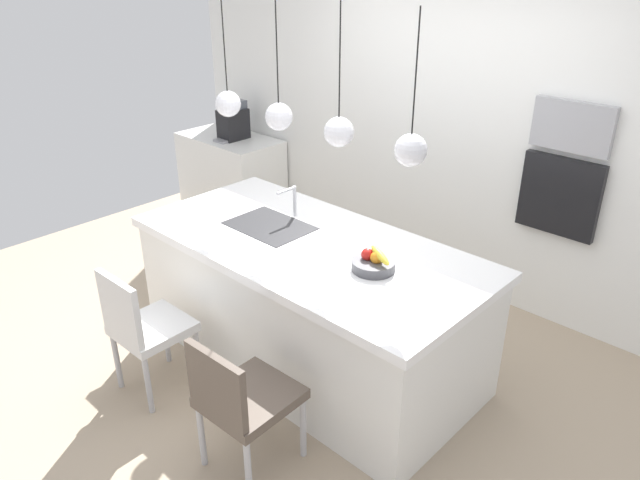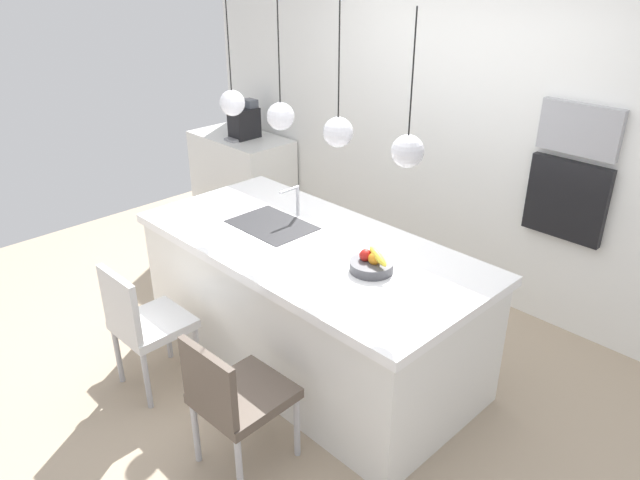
# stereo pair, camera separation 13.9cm
# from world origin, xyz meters

# --- Properties ---
(floor) EXTENTS (6.60, 6.60, 0.00)m
(floor) POSITION_xyz_m (0.00, 0.00, 0.00)
(floor) COLOR tan
(floor) RESTS_ON ground
(back_wall) EXTENTS (6.00, 0.10, 2.60)m
(back_wall) POSITION_xyz_m (0.00, 1.65, 1.30)
(back_wall) COLOR white
(back_wall) RESTS_ON ground
(kitchen_island) EXTENTS (2.36, 1.14, 0.90)m
(kitchen_island) POSITION_xyz_m (0.00, 0.00, 0.45)
(kitchen_island) COLOR white
(kitchen_island) RESTS_ON ground
(sink_basin) EXTENTS (0.56, 0.40, 0.02)m
(sink_basin) POSITION_xyz_m (-0.37, 0.00, 0.89)
(sink_basin) COLOR #2D2D30
(sink_basin) RESTS_ON kitchen_island
(faucet) EXTENTS (0.02, 0.17, 0.22)m
(faucet) POSITION_xyz_m (-0.37, 0.21, 1.04)
(faucet) COLOR silver
(faucet) RESTS_ON kitchen_island
(fruit_bowl) EXTENTS (0.27, 0.26, 0.15)m
(fruit_bowl) POSITION_xyz_m (0.53, -0.00, 0.94)
(fruit_bowl) COLOR #4C4C51
(fruit_bowl) RESTS_ON kitchen_island
(side_counter) EXTENTS (1.10, 0.60, 0.84)m
(side_counter) POSITION_xyz_m (-2.40, 1.28, 0.42)
(side_counter) COLOR white
(side_counter) RESTS_ON ground
(coffee_machine) EXTENTS (0.20, 0.35, 0.38)m
(coffee_machine) POSITION_xyz_m (-2.31, 1.28, 1.00)
(coffee_machine) COLOR black
(coffee_machine) RESTS_ON side_counter
(microwave) EXTENTS (0.54, 0.08, 0.34)m
(microwave) POSITION_xyz_m (0.94, 1.58, 1.51)
(microwave) COLOR #9E9EA3
(microwave) RESTS_ON back_wall
(oven) EXTENTS (0.56, 0.08, 0.56)m
(oven) POSITION_xyz_m (0.94, 1.58, 1.01)
(oven) COLOR black
(oven) RESTS_ON back_wall
(chair_near) EXTENTS (0.42, 0.44, 0.88)m
(chair_near) POSITION_xyz_m (-0.50, -0.95, 0.49)
(chair_near) COLOR silver
(chair_near) RESTS_ON ground
(chair_middle) EXTENTS (0.45, 0.49, 0.84)m
(chair_middle) POSITION_xyz_m (0.43, -0.95, 0.48)
(chair_middle) COLOR brown
(chair_middle) RESTS_ON ground
(pendant_light_left) EXTENTS (0.17, 0.17, 0.77)m
(pendant_light_left) POSITION_xyz_m (-0.73, 0.00, 1.67)
(pendant_light_left) COLOR silver
(pendant_light_center_left) EXTENTS (0.17, 0.17, 0.77)m
(pendant_light_center_left) POSITION_xyz_m (-0.24, 0.00, 1.67)
(pendant_light_center_left) COLOR silver
(pendant_light_center_right) EXTENTS (0.17, 0.17, 0.77)m
(pendant_light_center_right) POSITION_xyz_m (0.24, 0.00, 1.67)
(pendant_light_center_right) COLOR silver
(pendant_light_right) EXTENTS (0.17, 0.17, 0.77)m
(pendant_light_right) POSITION_xyz_m (0.73, 0.00, 1.67)
(pendant_light_right) COLOR silver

